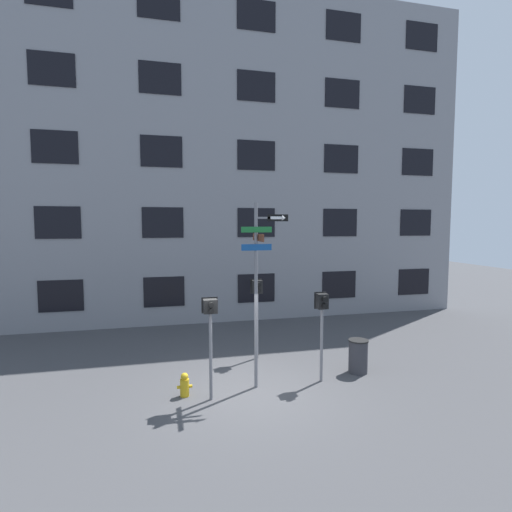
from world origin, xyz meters
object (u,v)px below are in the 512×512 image
pedestrian_signal_across (257,296)px  pedestrian_signal_left (210,321)px  fire_hydrant (185,385)px  trash_bin (358,356)px  pedestrian_signal_right (322,312)px  street_sign_pole (258,279)px

pedestrian_signal_across → pedestrian_signal_left: bearing=-124.6°
fire_hydrant → trash_bin: bearing=4.7°
pedestrian_signal_right → pedestrian_signal_across: pedestrian_signal_across is taller
pedestrian_signal_left → fire_hydrant: pedestrian_signal_left is taller
pedestrian_signal_left → trash_bin: pedestrian_signal_left is taller
street_sign_pole → trash_bin: 3.91m
pedestrian_signal_left → pedestrian_signal_right: size_ratio=1.03×
street_sign_pole → trash_bin: street_sign_pole is taller
pedestrian_signal_across → fire_hydrant: pedestrian_signal_across is taller
street_sign_pole → pedestrian_signal_across: bearing=76.8°
pedestrian_signal_right → trash_bin: 1.95m
pedestrian_signal_right → fire_hydrant: size_ratio=4.10×
pedestrian_signal_right → pedestrian_signal_across: size_ratio=0.96×
street_sign_pole → pedestrian_signal_left: 1.67m
street_sign_pole → pedestrian_signal_across: size_ratio=1.90×
pedestrian_signal_right → trash_bin: bearing=14.8°
street_sign_pole → pedestrian_signal_left: bearing=-160.7°
street_sign_pole → pedestrian_signal_right: 2.03m
street_sign_pole → pedestrian_signal_across: (0.51, 2.19, -0.88)m
street_sign_pole → pedestrian_signal_left: (-1.31, -0.46, -0.92)m
pedestrian_signal_across → street_sign_pole: bearing=-103.2°
pedestrian_signal_left → fire_hydrant: 1.84m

